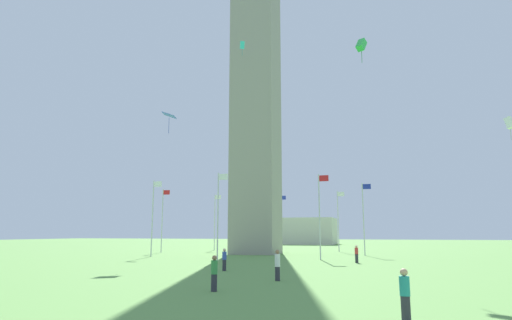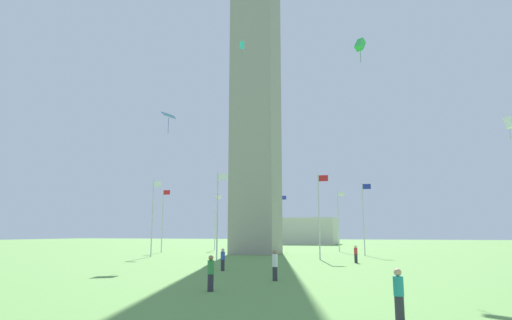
% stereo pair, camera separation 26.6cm
% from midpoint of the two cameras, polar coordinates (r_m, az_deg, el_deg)
% --- Properties ---
extents(ground_plane, '(260.00, 260.00, 0.00)m').
position_cam_midpoint_polar(ground_plane, '(57.67, -0.14, -12.38)').
color(ground_plane, '#609347').
extents(obelisk_monument, '(5.85, 5.85, 53.23)m').
position_cam_midpoint_polar(obelisk_monument, '(62.35, -0.13, 12.85)').
color(obelisk_monument, gray).
rests_on(obelisk_monument, ground).
extents(flagpole_n, '(1.12, 0.14, 8.92)m').
position_cam_midpoint_polar(flagpole_n, '(55.34, 14.01, -7.18)').
color(flagpole_n, silver).
rests_on(flagpole_n, ground).
extents(flagpole_ne, '(1.12, 0.14, 8.92)m').
position_cam_midpoint_polar(flagpole_ne, '(65.45, 10.79, -7.64)').
color(flagpole_ne, silver).
rests_on(flagpole_ne, ground).
extents(flagpole_e, '(1.12, 0.14, 8.92)m').
position_cam_midpoint_polar(flagpole_e, '(71.10, 3.12, -7.94)').
color(flagpole_e, silver).
rests_on(flagpole_e, ground).
extents(flagpole_se, '(1.12, 0.14, 8.92)m').
position_cam_midpoint_polar(flagpole_se, '(70.18, -5.59, -7.88)').
color(flagpole_se, silver).
rests_on(flagpole_se, ground).
extents(flagpole_s, '(1.12, 0.14, 8.92)m').
position_cam_midpoint_polar(flagpole_s, '(63.00, -12.44, -7.51)').
color(flagpole_s, silver).
rests_on(flagpole_s, ground).
extents(flagpole_sw, '(1.12, 0.14, 8.92)m').
position_cam_midpoint_polar(flagpole_sw, '(52.42, -13.68, -7.08)').
color(flagpole_sw, silver).
rests_on(flagpole_sw, ground).
extents(flagpole_w, '(1.12, 0.14, 8.92)m').
position_cam_midpoint_polar(flagpole_w, '(44.45, -5.20, -6.90)').
color(flagpole_w, silver).
rests_on(flagpole_w, ground).
extents(flagpole_nw, '(1.12, 0.14, 8.92)m').
position_cam_midpoint_polar(flagpole_nw, '(45.89, 8.33, -6.92)').
color(flagpole_nw, silver).
rests_on(flagpole_nw, ground).
extents(person_green_shirt, '(0.32, 0.32, 1.69)m').
position_cam_midpoint_polar(person_green_shirt, '(21.31, -5.95, -14.77)').
color(person_green_shirt, '#2D2D38').
rests_on(person_green_shirt, ground).
extents(person_teal_shirt, '(0.32, 0.32, 1.64)m').
position_cam_midpoint_polar(person_teal_shirt, '(14.82, 18.70, -16.69)').
color(person_teal_shirt, '#2D2D38').
rests_on(person_teal_shirt, ground).
extents(person_red_shirt, '(0.32, 0.32, 1.63)m').
position_cam_midpoint_polar(person_red_shirt, '(41.66, 13.04, -12.09)').
color(person_red_shirt, '#2D2D38').
rests_on(person_red_shirt, ground).
extents(person_white_shirt, '(0.32, 0.32, 1.77)m').
position_cam_midpoint_polar(person_white_shirt, '(25.74, 2.57, -13.82)').
color(person_white_shirt, '#2D2D38').
rests_on(person_white_shirt, ground).
extents(person_blue_shirt, '(0.32, 0.32, 1.62)m').
position_cam_midpoint_polar(person_blue_shirt, '(32.39, -4.47, -13.08)').
color(person_blue_shirt, '#2D2D38').
rests_on(person_blue_shirt, ground).
extents(kite_white_box, '(0.91, 0.84, 1.99)m').
position_cam_midpoint_polar(kite_white_box, '(41.42, 30.49, 4.29)').
color(kite_white_box, white).
extents(kite_blue_diamond, '(1.62, 1.67, 2.16)m').
position_cam_midpoint_polar(kite_blue_diamond, '(45.54, -11.63, 5.77)').
color(kite_blue_diamond, blue).
extents(kite_green_box, '(0.98, 1.16, 2.15)m').
position_cam_midpoint_polar(kite_green_box, '(37.82, 13.62, 14.64)').
color(kite_green_box, green).
extents(kite_cyan_box, '(0.84, 1.02, 1.98)m').
position_cam_midpoint_polar(kite_cyan_box, '(55.92, -1.98, 15.03)').
color(kite_cyan_box, '#33C6D1').
extents(distant_building, '(21.07, 12.21, 6.28)m').
position_cam_midpoint_polar(distant_building, '(107.96, 4.75, -9.41)').
color(distant_building, beige).
rests_on(distant_building, ground).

